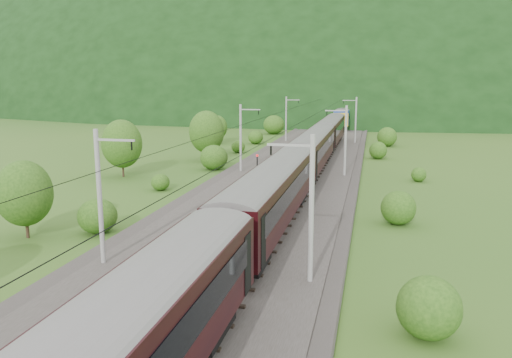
# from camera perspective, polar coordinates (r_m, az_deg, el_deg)

# --- Properties ---
(ground) EXTENTS (600.00, 600.00, 0.00)m
(ground) POSITION_cam_1_polar(r_m,az_deg,el_deg) (29.26, -6.21, -10.97)
(ground) COLOR #2C571B
(ground) RESTS_ON ground
(railbed) EXTENTS (14.00, 220.00, 0.30)m
(railbed) POSITION_cam_1_polar(r_m,az_deg,el_deg) (38.25, -1.24, -5.32)
(railbed) COLOR #38332D
(railbed) RESTS_ON ground
(track_left) EXTENTS (2.40, 220.00, 0.27)m
(track_left) POSITION_cam_1_polar(r_m,az_deg,el_deg) (38.84, -4.69, -4.77)
(track_left) COLOR brown
(track_left) RESTS_ON railbed
(track_right) EXTENTS (2.40, 220.00, 0.27)m
(track_right) POSITION_cam_1_polar(r_m,az_deg,el_deg) (37.69, 2.31, -5.24)
(track_right) COLOR brown
(track_right) RESTS_ON railbed
(catenary_left) EXTENTS (2.54, 192.28, 8.00)m
(catenary_left) POSITION_cam_1_polar(r_m,az_deg,el_deg) (59.88, -1.70, 4.89)
(catenary_left) COLOR gray
(catenary_left) RESTS_ON railbed
(catenary_right) EXTENTS (2.54, 192.28, 8.00)m
(catenary_right) POSITION_cam_1_polar(r_m,az_deg,el_deg) (57.97, 10.12, 4.52)
(catenary_right) COLOR gray
(catenary_right) RESTS_ON railbed
(overhead_wires) EXTENTS (4.83, 198.00, 0.03)m
(overhead_wires) POSITION_cam_1_polar(r_m,az_deg,el_deg) (36.90, -1.29, 5.08)
(overhead_wires) COLOR black
(overhead_wires) RESTS_ON ground
(mountain_main) EXTENTS (504.00, 360.00, 244.00)m
(mountain_main) POSITION_cam_1_polar(r_m,az_deg,el_deg) (285.89, 11.47, 8.68)
(mountain_main) COLOR black
(mountain_main) RESTS_ON ground
(mountain_ridge) EXTENTS (336.00, 280.00, 132.00)m
(mountain_ridge) POSITION_cam_1_polar(r_m,az_deg,el_deg) (350.39, -8.56, 9.18)
(mountain_ridge) COLOR black
(mountain_ridge) RESTS_ON ground
(train) EXTENTS (3.21, 153.95, 5.59)m
(train) POSITION_cam_1_polar(r_m,az_deg,el_deg) (47.57, 4.85, 2.35)
(train) COLOR black
(train) RESTS_ON ground
(hazard_post_near) EXTENTS (0.16, 0.16, 1.51)m
(hazard_post_near) POSITION_cam_1_polar(r_m,az_deg,el_deg) (76.32, 5.79, 3.58)
(hazard_post_near) COLOR red
(hazard_post_near) RESTS_ON railbed
(hazard_post_far) EXTENTS (0.17, 0.17, 1.56)m
(hazard_post_far) POSITION_cam_1_polar(r_m,az_deg,el_deg) (52.23, 3.40, 0.17)
(hazard_post_far) COLOR red
(hazard_post_far) RESTS_ON railbed
(signal) EXTENTS (0.25, 0.25, 2.25)m
(signal) POSITION_cam_1_polar(r_m,az_deg,el_deg) (58.51, 0.14, 1.91)
(signal) COLOR black
(signal) RESTS_ON railbed
(vegetation_left) EXTENTS (12.95, 145.95, 7.02)m
(vegetation_left) POSITION_cam_1_polar(r_m,az_deg,el_deg) (51.22, -14.03, 1.80)
(vegetation_left) COLOR #204512
(vegetation_left) RESTS_ON ground
(vegetation_right) EXTENTS (6.38, 103.56, 2.98)m
(vegetation_right) POSITION_cam_1_polar(r_m,az_deg,el_deg) (43.00, 16.01, -2.31)
(vegetation_right) COLOR #204512
(vegetation_right) RESTS_ON ground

